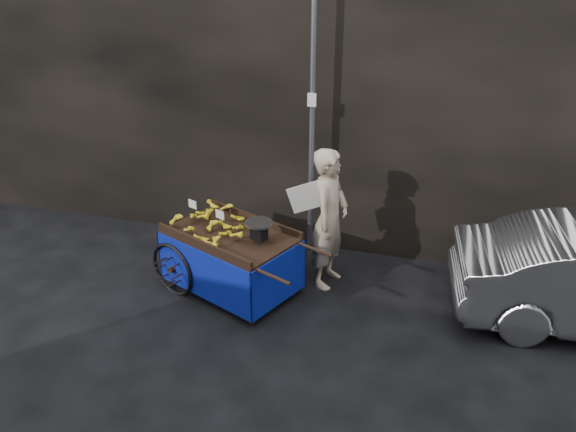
% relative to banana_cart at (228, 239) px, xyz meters
% --- Properties ---
extents(ground, '(80.00, 80.00, 0.00)m').
position_rel_banana_cart_xyz_m(ground, '(0.53, -0.09, -0.77)').
color(ground, black).
rests_on(ground, ground).
extents(building_wall, '(13.50, 2.00, 5.00)m').
position_rel_banana_cart_xyz_m(building_wall, '(0.93, 2.51, 1.73)').
color(building_wall, black).
rests_on(building_wall, ground).
extents(street_pole, '(0.12, 0.10, 4.00)m').
position_rel_banana_cart_xyz_m(street_pole, '(0.83, 1.20, 1.24)').
color(street_pole, slate).
rests_on(street_pole, ground).
extents(banana_cart, '(2.50, 1.82, 1.24)m').
position_rel_banana_cart_xyz_m(banana_cart, '(0.00, 0.00, 0.00)').
color(banana_cart, black).
rests_on(banana_cart, ground).
extents(vendor, '(0.84, 0.78, 1.96)m').
position_rel_banana_cart_xyz_m(vendor, '(1.25, 0.53, 0.21)').
color(vendor, tan).
rests_on(vendor, ground).
extents(plastic_bag, '(0.26, 0.21, 0.23)m').
position_rel_banana_cart_xyz_m(plastic_bag, '(0.74, 0.25, -0.65)').
color(plastic_bag, blue).
rests_on(plastic_bag, ground).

